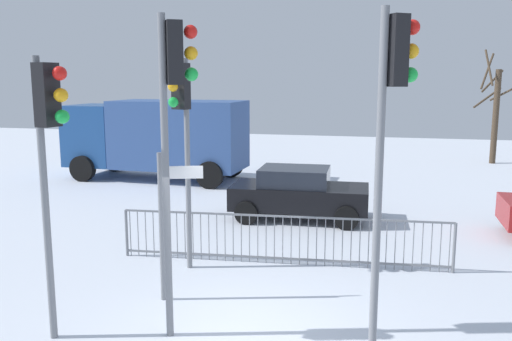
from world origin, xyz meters
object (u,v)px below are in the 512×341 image
object	(u,v)px
traffic_light_mid_left	(49,136)
bare_tree_centre	(495,110)
traffic_light_foreground_left	(182,117)
traffic_light_rear_right	(173,106)
direction_sign_post	(165,218)
delivery_truck	(157,135)
car_black_near	(298,192)
traffic_light_mid_right	(391,110)

from	to	relation	value
traffic_light_mid_left	bare_tree_centre	world-z (taller)	bare_tree_centre
traffic_light_mid_left	bare_tree_centre	distance (m)	22.41
traffic_light_foreground_left	traffic_light_rear_right	bearing A→B (deg)	124.82
direction_sign_post	delivery_truck	world-z (taller)	delivery_truck
direction_sign_post	car_black_near	distance (m)	6.33
traffic_light_foreground_left	traffic_light_mid_right	size ratio (longest dim) A/B	0.90
traffic_light_mid_left	traffic_light_rear_right	bearing A→B (deg)	117.45
traffic_light_mid_right	direction_sign_post	world-z (taller)	traffic_light_mid_right
traffic_light_mid_left	delivery_truck	distance (m)	13.37
direction_sign_post	delivery_truck	xyz separation A→B (m)	(-5.00, 10.90, 0.23)
traffic_light_rear_right	bare_tree_centre	world-z (taller)	bare_tree_centre
car_black_near	direction_sign_post	bearing A→B (deg)	-104.65
traffic_light_mid_right	bare_tree_centre	bearing A→B (deg)	132.13
bare_tree_centre	car_black_near	bearing A→B (deg)	-120.36
delivery_truck	bare_tree_centre	distance (m)	15.58
traffic_light_mid_right	traffic_light_mid_left	world-z (taller)	traffic_light_mid_right
traffic_light_mid_right	delivery_truck	size ratio (longest dim) A/B	0.68
traffic_light_mid_right	traffic_light_mid_left	size ratio (longest dim) A/B	1.14
traffic_light_foreground_left	direction_sign_post	distance (m)	2.27
car_black_near	delivery_truck	xyz separation A→B (m)	(-6.38, 4.77, 0.97)
traffic_light_mid_right	car_black_near	size ratio (longest dim) A/B	1.25
traffic_light_rear_right	traffic_light_mid_left	bearing A→B (deg)	-103.08
traffic_light_mid_right	traffic_light_rear_right	bearing A→B (deg)	-126.48
delivery_truck	bare_tree_centre	size ratio (longest dim) A/B	1.35
traffic_light_mid_left	traffic_light_foreground_left	bearing A→B (deg)	175.48
traffic_light_mid_left	car_black_near	bearing A→B (deg)	171.61
traffic_light_foreground_left	direction_sign_post	size ratio (longest dim) A/B	1.62
traffic_light_foreground_left	traffic_light_mid_right	xyz separation A→B (m)	(4.00, -2.84, 0.36)
delivery_truck	bare_tree_centre	xyz separation A→B (m)	(13.60, 7.57, 0.76)
bare_tree_centre	direction_sign_post	bearing A→B (deg)	-114.97
traffic_light_foreground_left	delivery_truck	bearing A→B (deg)	-47.36
traffic_light_foreground_left	traffic_light_mid_left	distance (m)	3.38
direction_sign_post	bare_tree_centre	size ratio (longest dim) A/B	0.51
direction_sign_post	traffic_light_rear_right	bearing A→B (deg)	-78.22
car_black_near	traffic_light_rear_right	bearing A→B (deg)	-97.29
delivery_truck	car_black_near	bearing A→B (deg)	145.14
traffic_light_foreground_left	bare_tree_centre	distance (m)	19.13
traffic_light_mid_left	car_black_near	size ratio (longest dim) A/B	1.10
traffic_light_rear_right	traffic_light_mid_left	world-z (taller)	traffic_light_rear_right
traffic_light_mid_left	direction_sign_post	size ratio (longest dim) A/B	1.59
direction_sign_post	traffic_light_mid_right	bearing A→B (deg)	-37.93
traffic_light_foreground_left	delivery_truck	size ratio (longest dim) A/B	0.61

